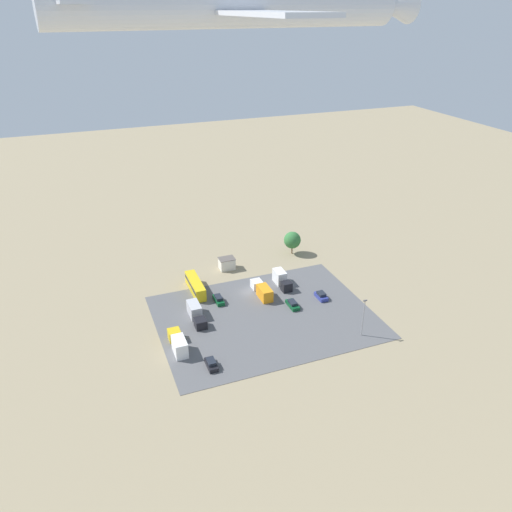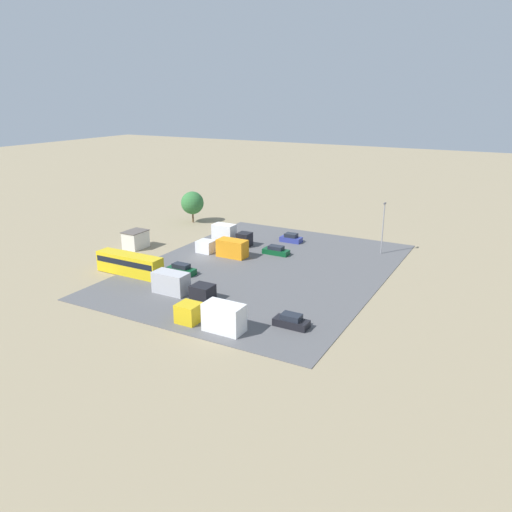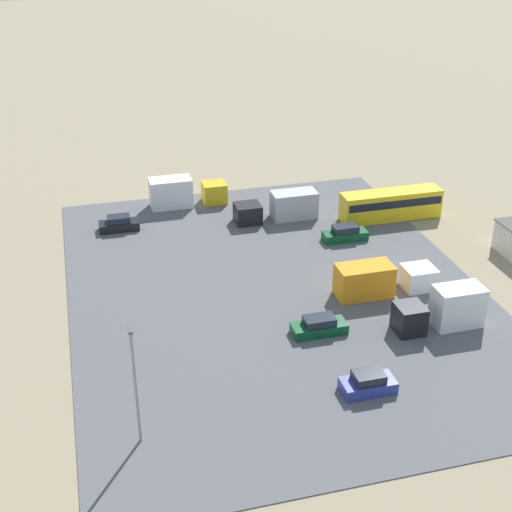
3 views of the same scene
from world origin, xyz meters
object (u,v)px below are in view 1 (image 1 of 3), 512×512
parked_car_0 (219,299)px  parked_car_3 (293,304)px  parked_truck_1 (281,279)px  parked_car_1 (321,296)px  parked_truck_0 (262,290)px  airplane (247,5)px  parked_car_2 (211,364)px  shed_building (227,263)px  parked_truck_2 (178,343)px  bus (195,285)px  parked_truck_3 (196,313)px

parked_car_0 → parked_car_3: 18.00m
parked_car_0 → parked_truck_1: bearing=6.4°
parked_car_1 → parked_car_3: parked_car_1 is taller
parked_truck_0 → airplane: (22.79, 52.21, 63.41)m
parked_car_2 → parked_car_3: (-24.48, -14.25, -0.03)m
shed_building → airplane: airplane is taller
parked_truck_1 → parked_truck_2: 35.24m
parked_car_2 → parked_truck_2: bearing=121.4°
parked_car_1 → airplane: 86.44m
parked_car_0 → parked_truck_1: size_ratio=0.62×
parked_truck_0 → airplane: 85.24m
parked_car_0 → airplane: (11.70, 53.18, 64.09)m
parked_car_3 → parked_truck_1: size_ratio=0.61×
airplane → parked_truck_1: bearing=148.9°
parked_car_0 → parked_car_1: (-24.08, 7.53, -0.00)m
parked_car_0 → parked_truck_0: size_ratio=0.50×
parked_car_3 → parked_truck_1: parked_truck_1 is taller
parked_car_1 → parked_truck_0: bearing=153.2°
shed_building → parked_truck_2: bearing=55.8°
shed_building → airplane: 95.38m
bus → parked_car_2: size_ratio=2.66×
parked_truck_0 → parked_car_1: bearing=-26.8°
bus → parked_truck_0: bearing=152.4°
parked_car_2 → bus: bearing=81.0°
parked_car_2 → parked_truck_1: 35.98m
shed_building → bus: 14.21m
parked_truck_3 → shed_building: bearing=-124.6°
parked_car_3 → airplane: bearing=-121.7°
shed_building → airplane: bearing=74.6°
parked_car_2 → parked_car_3: size_ratio=0.92×
parked_truck_0 → parked_truck_2: bearing=-150.5°
shed_building → parked_car_0: bearing=65.0°
shed_building → parked_car_3: (-8.60, 24.08, -0.88)m
parked_car_0 → parked_truck_3: parked_truck_3 is taller
parked_car_0 → parked_car_2: parked_car_0 is taller
parked_car_0 → parked_car_1: bearing=-17.4°
parked_truck_2 → parked_truck_3: size_ratio=0.96×
parked_car_2 → parked_truck_3: parked_truck_3 is taller
parked_car_3 → parked_car_1: bearing=6.5°
parked_truck_0 → parked_truck_3: bearing=-167.5°
shed_building → airplane: (18.99, 68.81, 63.26)m
parked_car_3 → shed_building: bearing=109.7°
parked_truck_0 → airplane: size_ratio=0.26×
parked_car_3 → parked_truck_0: size_ratio=0.49×
parked_truck_0 → airplane: bearing=-113.6°
parked_car_3 → parked_truck_3: (22.82, -3.50, 0.75)m
parked_car_0 → parked_truck_2: size_ratio=0.53×
parked_car_3 → airplane: airplane is taller
parked_car_3 → parked_truck_2: 30.00m
parked_truck_0 → parked_truck_3: 18.45m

